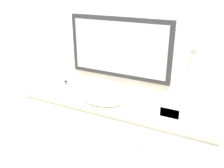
# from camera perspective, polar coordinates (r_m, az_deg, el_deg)

# --- Properties ---
(wall_back) EXTENTS (8.00, 0.18, 2.55)m
(wall_back) POSITION_cam_1_polar(r_m,az_deg,el_deg) (2.73, 3.44, 5.00)
(wall_back) COLOR white
(wall_back) RESTS_ON ground_plane
(vanity_counter) EXTENTS (2.16, 0.51, 0.92)m
(vanity_counter) POSITION_cam_1_polar(r_m,az_deg,el_deg) (2.87, 0.83, -12.35)
(vanity_counter) COLOR white
(vanity_counter) RESTS_ON ground_plane
(sink_basin) EXTENTS (0.47, 0.37, 0.17)m
(sink_basin) POSITION_cam_1_polar(r_m,az_deg,el_deg) (2.67, -2.21, -3.33)
(sink_basin) COLOR silver
(sink_basin) RESTS_ON vanity_counter
(soap_bottle) EXTENTS (0.06, 0.06, 0.18)m
(soap_bottle) POSITION_cam_1_polar(r_m,az_deg,el_deg) (2.79, -10.34, -1.21)
(soap_bottle) COLOR beige
(soap_bottle) RESTS_ON vanity_counter
(appliance_box) EXTENTS (0.24, 0.13, 0.14)m
(appliance_box) POSITION_cam_1_polar(r_m,az_deg,el_deg) (2.40, 13.34, -5.88)
(appliance_box) COLOR white
(appliance_box) RESTS_ON vanity_counter
(picture_frame) EXTENTS (0.11, 0.01, 0.15)m
(picture_frame) POSITION_cam_1_polar(r_m,az_deg,el_deg) (2.48, 7.11, -4.27)
(picture_frame) COLOR #B2B2B7
(picture_frame) RESTS_ON vanity_counter
(hand_towel_near_sink) EXTENTS (0.18, 0.11, 0.03)m
(hand_towel_near_sink) POSITION_cam_1_polar(r_m,az_deg,el_deg) (2.95, -14.01, -1.48)
(hand_towel_near_sink) COLOR #A8B7C6
(hand_towel_near_sink) RESTS_ON vanity_counter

